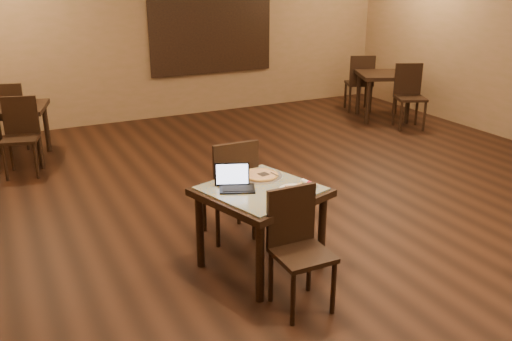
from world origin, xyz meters
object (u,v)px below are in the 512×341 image
chair_main_near (297,241)px  other_table_a (384,81)px  tiled_table (261,199)px  laptop (235,182)px  other_table_b_chair_far (11,112)px  pizza_pan (261,176)px  other_table_a_chair_near (409,92)px  other_table_b (15,115)px  other_table_a_chair_far (360,80)px  chair_main_far (232,184)px  other_table_b_chair_near (21,131)px

chair_main_near → other_table_a: size_ratio=0.83×
chair_main_near → tiled_table: bearing=90.7°
chair_main_near → laptop: (-0.20, 0.71, 0.28)m
other_table_b_chair_far → other_table_a: bearing=-174.7°
laptop → other_table_b_chair_far: other_table_b_chair_far is taller
pizza_pan → other_table_a_chair_near: other_table_a_chair_near is taller
other_table_b → other_table_b_chair_far: other_table_b_chair_far is taller
other_table_a_chair_far → other_table_b: (-5.96, -0.17, 0.04)m
other_table_a_chair_far → chair_main_far: bearing=64.1°
chair_main_far → laptop: chair_main_far is taller
pizza_pan → other_table_b_chair_near: 3.77m
other_table_a_chair_near → laptop: bearing=-123.7°
tiled_table → chair_main_far: (-0.00, 0.61, -0.08)m
other_table_b_chair_near → other_table_b_chair_far: (-0.05, 1.17, 0.00)m
laptop → other_table_b: bearing=132.9°
chair_main_far → other_table_b: (-1.68, 3.53, 0.06)m
other_table_a_chair_near → other_table_b_chair_far: 6.28m
other_table_b_chair_near → laptop: bearing=-52.1°
chair_main_near → other_table_a: bearing=45.5°
chair_main_far → other_table_a_chair_far: 5.66m
pizza_pan → other_table_a: 5.43m
other_table_a → tiled_table: bearing=-116.2°
pizza_pan → other_table_a_chair_far: other_table_a_chair_far is taller
chair_main_far → other_table_a_chair_near: (4.36, 2.45, 0.02)m
other_table_a_chair_near → other_table_b_chair_far: bearing=-172.1°
tiled_table → other_table_b_chair_near: bearing=97.7°
tiled_table → other_table_b_chair_far: bearing=92.6°
other_table_a_chair_far → other_table_b_chair_near: (-5.94, -0.75, -0.04)m
other_table_a → other_table_b_chair_far: other_table_b_chair_far is taller
chair_main_near → other_table_b_chair_far: bearing=108.3°
chair_main_far → other_table_a: (4.32, 3.07, 0.10)m
other_table_a_chair_near → other_table_b: 6.13m
laptop → other_table_a: size_ratio=0.31×
laptop → other_table_a: laptop is taller
tiled_table → other_table_a_chair_far: (4.28, 4.31, -0.06)m
other_table_a_chair_far → other_table_b_chair_far: bearing=19.3°
tiled_table → other_table_b_chair_far: 5.02m
tiled_table → laptop: size_ratio=3.24×
other_table_a_chair_near → other_table_b_chair_near: bearing=-161.4°
tiled_table → pizza_pan: size_ratio=2.95×
laptop → other_table_a_chair_near: (4.56, 2.96, -0.22)m
chair_main_far → laptop: bearing=70.6°
other_table_b → laptop: bearing=-54.8°
chair_main_near → other_table_b_chair_far: 5.61m
other_table_a_chair_far → tiled_table: bearing=68.5°
chair_main_far → pizza_pan: (0.12, -0.37, 0.19)m
pizza_pan → chair_main_near: bearing=-97.9°
laptop → chair_main_near: bearing=-51.5°
other_table_a → other_table_b_chair_far: size_ratio=1.15×
other_table_a_chair_near → other_table_b_chair_far: (-6.06, 1.67, -0.04)m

